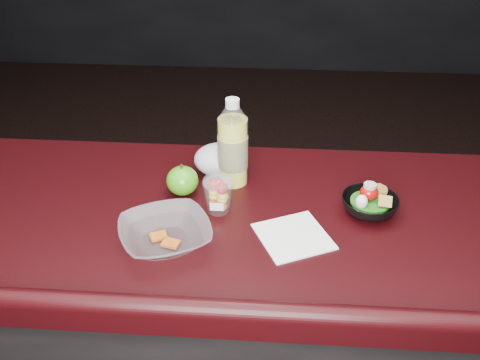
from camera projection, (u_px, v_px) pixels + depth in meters
name	position (u px, v px, depth m)	size (l,w,h in m)	color
counter	(227.00, 346.00, 1.65)	(4.06, 0.71, 1.02)	black
lemonade_bottle	(233.00, 149.00, 1.45)	(0.08, 0.08, 0.25)	#E8ED3D
fruit_cup	(218.00, 192.00, 1.36)	(0.08, 0.08, 0.11)	white
green_apple	(182.00, 181.00, 1.44)	(0.09, 0.09, 0.09)	#27880F
plastic_bag	(222.00, 158.00, 1.52)	(0.15, 0.12, 0.11)	silver
snack_bowl	(369.00, 204.00, 1.37)	(0.17, 0.17, 0.08)	black
takeout_bowl	(165.00, 234.00, 1.26)	(0.28, 0.28, 0.05)	silver
paper_napkin	(293.00, 236.00, 1.30)	(0.16, 0.16, 0.00)	white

